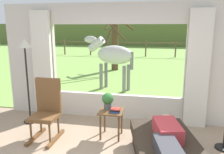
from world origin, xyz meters
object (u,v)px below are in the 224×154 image
at_px(recliner_sofa, 166,154).
at_px(horse, 112,55).
at_px(book_stack, 115,110).
at_px(floor_lamp_left, 25,56).
at_px(rocking_chair, 47,109).
at_px(reclining_person, 168,136).
at_px(pasture_tree, 115,44).
at_px(side_table, 111,115).
at_px(potted_plant, 108,100).

relative_size(recliner_sofa, horse, 1.02).
bearing_deg(book_stack, floor_lamp_left, 169.14).
height_order(rocking_chair, horse, horse).
bearing_deg(rocking_chair, reclining_person, -15.78).
distance_m(reclining_person, horse, 4.45).
bearing_deg(pasture_tree, book_stack, -79.01).
height_order(reclining_person, pasture_tree, pasture_tree).
distance_m(side_table, book_stack, 0.17).
xyz_separation_m(reclining_person, pasture_tree, (-2.22, 7.54, 0.75)).
xyz_separation_m(reclining_person, rocking_chair, (-2.17, 0.59, 0.02)).
relative_size(side_table, horse, 0.29).
bearing_deg(reclining_person, floor_lamp_left, 145.14).
distance_m(rocking_chair, pasture_tree, 6.98).
height_order(reclining_person, floor_lamp_left, floor_lamp_left).
height_order(side_table, floor_lamp_left, floor_lamp_left).
distance_m(reclining_person, pasture_tree, 7.89).
distance_m(side_table, floor_lamp_left, 2.17).
bearing_deg(side_table, floor_lamp_left, 170.45).
xyz_separation_m(book_stack, pasture_tree, (-1.31, 6.75, 0.71)).
distance_m(reclining_person, rocking_chair, 2.25).
bearing_deg(side_table, potted_plant, 143.13).
bearing_deg(pasture_tree, horse, -80.35).
bearing_deg(side_table, reclining_person, -40.35).
distance_m(recliner_sofa, book_stack, 1.22).
height_order(book_stack, pasture_tree, pasture_tree).
height_order(rocking_chair, floor_lamp_left, floor_lamp_left).
bearing_deg(potted_plant, rocking_chair, -164.13).
bearing_deg(pasture_tree, rocking_chair, -89.58).
distance_m(side_table, potted_plant, 0.29).
xyz_separation_m(reclining_person, book_stack, (-0.91, 0.78, 0.03)).
height_order(potted_plant, horse, horse).
distance_m(book_stack, horse, 3.44).
bearing_deg(book_stack, potted_plant, 143.89).
xyz_separation_m(recliner_sofa, floor_lamp_left, (-2.88, 1.11, 1.24)).
bearing_deg(floor_lamp_left, potted_plant, -8.10).
relative_size(rocking_chair, potted_plant, 3.50).
relative_size(recliner_sofa, side_table, 3.57).
height_order(horse, pasture_tree, pasture_tree).
bearing_deg(side_table, horse, 101.15).
bearing_deg(book_stack, side_table, 144.61).
bearing_deg(reclining_person, book_stack, 126.36).
distance_m(recliner_sofa, pasture_tree, 7.88).
relative_size(potted_plant, floor_lamp_left, 0.18).
bearing_deg(potted_plant, book_stack, -36.11).
height_order(recliner_sofa, potted_plant, potted_plant).
relative_size(potted_plant, book_stack, 1.59).
xyz_separation_m(recliner_sofa, reclining_person, (-0.00, -0.05, 0.30)).
bearing_deg(rocking_chair, recliner_sofa, -14.57).
height_order(side_table, horse, horse).
bearing_deg(horse, floor_lamp_left, 174.26).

